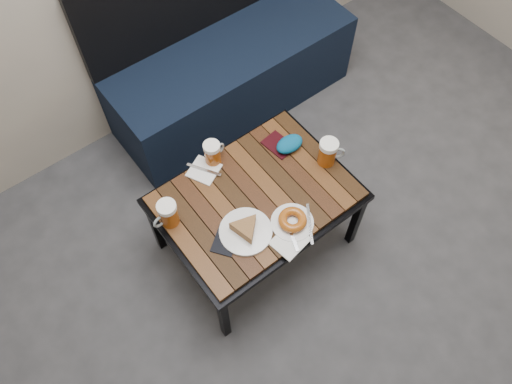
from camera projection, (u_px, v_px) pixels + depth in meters
ground at (413, 366)px, 2.25m from camera, size 4.00×4.00×0.00m
bench at (229, 69)px, 2.82m from camera, size 1.40×0.50×0.95m
cafe_table at (256, 200)px, 2.20m from camera, size 0.84×0.62×0.47m
beer_mug_left at (168, 214)px, 2.04m from camera, size 0.12×0.08×0.13m
beer_mug_centre at (213, 153)px, 2.20m from camera, size 0.12×0.08×0.12m
beer_mug_right at (328, 152)px, 2.19m from camera, size 0.13×0.11×0.13m
plate_pie at (246, 230)px, 2.04m from camera, size 0.22×0.22×0.06m
plate_bagel at (293, 221)px, 2.07m from camera, size 0.20×0.22×0.05m
napkin_left at (204, 170)px, 2.22m from camera, size 0.17×0.17×0.01m
napkin_right at (290, 241)px, 2.04m from camera, size 0.16×0.14×0.01m
passport_navy at (226, 240)px, 2.04m from camera, size 0.16×0.15×0.01m
passport_burgundy at (278, 145)px, 2.29m from camera, size 0.12×0.15×0.01m
knit_pouch at (289, 144)px, 2.26m from camera, size 0.14×0.09×0.06m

